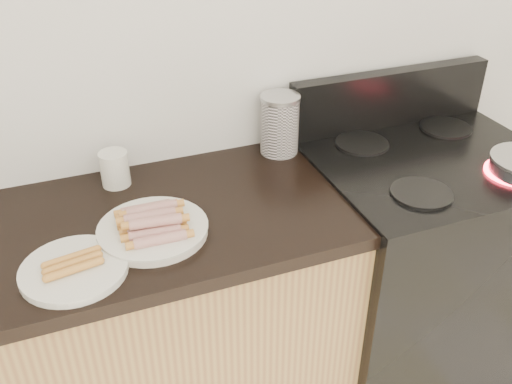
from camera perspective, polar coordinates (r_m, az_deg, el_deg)
name	(u,v)px	position (r m, az deg, el deg)	size (l,w,h in m)	color
wall_back	(164,37)	(1.73, -9.18, 15.05)	(4.00, 0.04, 2.60)	silver
stove	(414,268)	(2.18, 15.51, -7.33)	(0.76, 0.65, 0.91)	black
stove_panel	(390,98)	(2.10, 13.26, 9.15)	(0.76, 0.06, 0.20)	black
burner_near_left	(422,193)	(1.72, 16.22, -0.11)	(0.18, 0.18, 0.01)	black
burner_far_left	(362,143)	(1.96, 10.55, 4.81)	(0.18, 0.18, 0.01)	black
burner_far_right	(446,128)	(2.15, 18.43, 6.13)	(0.18, 0.18, 0.01)	black
main_plate	(153,231)	(1.53, -10.25, -3.84)	(0.29, 0.29, 0.02)	white
side_plate	(74,269)	(1.45, -17.73, -7.39)	(0.26, 0.26, 0.02)	white
hotdog_pile	(152,221)	(1.51, -10.36, -2.86)	(0.13, 0.19, 0.05)	maroon
plain_sausages	(73,263)	(1.44, -17.85, -6.79)	(0.13, 0.09, 0.02)	#BB6338
canister	(280,124)	(1.87, 2.38, 6.79)	(0.13, 0.13, 0.20)	silver
mug	(115,169)	(1.75, -13.94, 2.27)	(0.09, 0.09, 0.11)	white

